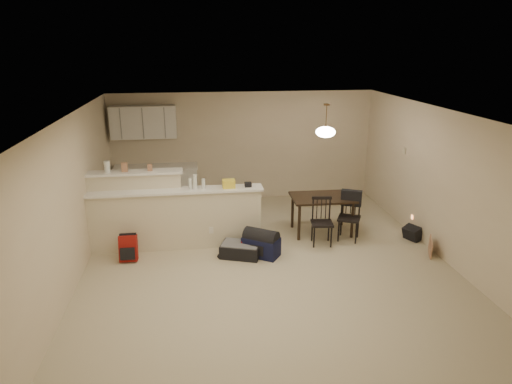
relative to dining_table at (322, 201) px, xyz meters
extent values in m
plane|color=#B7AB8D|center=(-1.25, -1.20, -0.65)|extent=(7.00, 7.00, 0.00)
plane|color=white|center=(-1.25, -1.20, 1.85)|extent=(7.00, 7.00, 0.00)
cube|color=beige|center=(-1.25, 2.30, 0.60)|extent=(6.00, 0.02, 2.50)
cube|color=beige|center=(-1.25, -4.70, 0.60)|extent=(6.00, 0.02, 2.50)
cube|color=beige|center=(-4.25, -1.20, 0.60)|extent=(0.02, 7.00, 2.50)
cube|color=beige|center=(1.75, -1.20, 0.60)|extent=(0.02, 7.00, 2.50)
cube|color=beige|center=(-2.75, -0.30, -0.12)|extent=(3.00, 0.28, 1.05)
cube|color=white|center=(-2.75, -0.30, 0.42)|extent=(3.08, 0.38, 0.04)
cube|color=beige|center=(-3.45, -0.08, 0.03)|extent=(1.60, 0.24, 1.35)
cube|color=white|center=(-3.45, -0.08, 0.72)|extent=(1.68, 0.34, 0.04)
cube|color=white|center=(-3.45, 2.12, 1.25)|extent=(1.40, 0.34, 0.70)
cube|color=white|center=(-3.25, 1.99, -0.20)|extent=(1.80, 0.60, 0.90)
cube|color=beige|center=(1.73, 0.35, 0.85)|extent=(0.02, 0.12, 0.12)
cylinder|color=silver|center=(-3.90, -0.08, 0.84)|extent=(0.10, 0.10, 0.20)
cube|color=#A77456|center=(-3.61, -0.08, 0.82)|extent=(0.10, 0.07, 0.16)
cube|color=#A77456|center=(-3.18, -0.08, 0.80)|extent=(0.08, 0.06, 0.12)
cylinder|color=silver|center=(-2.40, -0.30, 0.57)|extent=(0.07, 0.07, 0.26)
cylinder|color=silver|center=(-2.26, -0.30, 0.53)|extent=(0.06, 0.06, 0.18)
cube|color=#A77456|center=(-1.81, -0.30, 0.51)|extent=(0.22, 0.18, 0.14)
cube|color=#A77456|center=(-1.47, -0.30, 0.48)|extent=(0.12, 0.10, 0.08)
cylinder|color=silver|center=(-2.49, -0.30, 0.54)|extent=(0.06, 0.06, 0.20)
cube|color=black|center=(0.00, 0.00, 0.07)|extent=(1.19, 0.81, 0.04)
cylinder|color=black|center=(-0.52, -0.31, -0.30)|extent=(0.06, 0.06, 0.70)
cylinder|color=black|center=(0.51, -0.32, -0.30)|extent=(0.06, 0.06, 0.70)
cylinder|color=black|center=(-0.51, 0.32, -0.30)|extent=(0.06, 0.06, 0.70)
cylinder|color=black|center=(0.52, 0.31, -0.30)|extent=(0.06, 0.06, 0.70)
cylinder|color=brown|center=(0.00, 0.00, 1.60)|extent=(0.02, 0.02, 0.50)
cylinder|color=brown|center=(0.00, 0.00, 1.83)|extent=(0.12, 0.12, 0.03)
ellipsoid|color=white|center=(0.00, 0.00, 1.33)|extent=(0.36, 0.36, 0.20)
cube|color=black|center=(-1.67, -0.83, -0.54)|extent=(0.77, 0.63, 0.22)
cube|color=maroon|center=(-3.57, -0.73, -0.43)|extent=(0.30, 0.19, 0.44)
cube|color=#101333|center=(-1.32, -0.86, -0.48)|extent=(0.70, 0.62, 0.34)
cube|color=black|center=(1.60, -0.59, -0.52)|extent=(0.32, 0.36, 0.26)
cube|color=#A77456|center=(1.60, -1.27, -0.50)|extent=(0.17, 0.37, 0.30)
camera|label=1|loc=(-2.40, -8.00, 2.86)|focal=32.00mm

